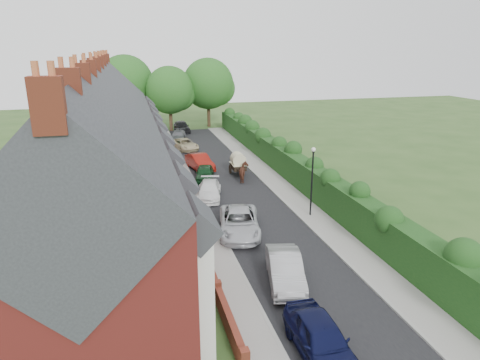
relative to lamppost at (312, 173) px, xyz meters
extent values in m
plane|color=#2D4C1E|center=(-3.40, -4.00, -3.30)|extent=(140.00, 140.00, 0.00)
cube|color=black|center=(-3.90, 7.00, -3.29)|extent=(6.00, 58.00, 0.02)
cube|color=gray|center=(0.20, 7.00, -3.24)|extent=(2.20, 58.00, 0.12)
cube|color=gray|center=(-7.75, 7.00, -3.24)|extent=(1.70, 58.00, 0.12)
cube|color=gray|center=(-0.85, 7.00, -3.23)|extent=(0.18, 58.00, 0.13)
cube|color=gray|center=(-6.95, 7.00, -3.23)|extent=(0.18, 58.00, 0.13)
cube|color=#113714|center=(2.00, 7.00, -2.05)|extent=(1.50, 58.00, 2.50)
cube|color=maroon|center=(-14.40, 6.00, -0.05)|extent=(8.00, 40.00, 6.50)
cube|color=#24262B|center=(-14.40, 6.00, 3.20)|extent=(8.00, 40.20, 8.00)
cube|color=silver|center=(-10.05, -12.10, -0.70)|extent=(0.70, 2.40, 5.20)
cube|color=black|center=(-9.68, -12.10, -1.90)|extent=(0.06, 1.80, 1.60)
cube|color=black|center=(-9.68, -12.10, 0.50)|extent=(0.06, 1.80, 1.60)
cube|color=#24262B|center=(-10.20, -12.10, 2.30)|extent=(1.70, 2.60, 1.70)
cube|color=#3F2D2D|center=(-10.36, -10.00, -2.25)|extent=(0.08, 0.90, 2.10)
cube|color=silver|center=(-10.35, -10.10, 1.10)|extent=(0.12, 1.20, 1.60)
cube|color=silver|center=(-10.05, -7.10, -0.70)|extent=(0.70, 2.40, 5.20)
cube|color=black|center=(-9.68, -7.10, -1.90)|extent=(0.06, 1.80, 1.60)
cube|color=black|center=(-9.68, -7.10, 0.50)|extent=(0.06, 1.80, 1.60)
cube|color=#24262B|center=(-10.20, -7.10, 2.30)|extent=(1.70, 2.60, 1.70)
cube|color=#3F2D2D|center=(-10.36, -5.00, -2.25)|extent=(0.08, 0.90, 2.10)
cube|color=silver|center=(-10.35, -5.10, 1.10)|extent=(0.12, 1.20, 1.60)
cube|color=silver|center=(-10.05, -2.10, -0.70)|extent=(0.70, 2.40, 5.20)
cube|color=black|center=(-9.68, -2.10, -1.90)|extent=(0.06, 1.80, 1.60)
cube|color=black|center=(-9.68, -2.10, 0.50)|extent=(0.06, 1.80, 1.60)
cube|color=#24262B|center=(-10.20, -2.10, 2.30)|extent=(1.70, 2.60, 1.70)
cube|color=#3F2D2D|center=(-10.36, 0.00, -2.25)|extent=(0.08, 0.90, 2.10)
cube|color=silver|center=(-10.35, -0.10, 1.10)|extent=(0.12, 1.20, 1.60)
cube|color=silver|center=(-10.05, 2.90, -0.70)|extent=(0.70, 2.40, 5.20)
cube|color=black|center=(-9.68, 2.90, -1.90)|extent=(0.06, 1.80, 1.60)
cube|color=black|center=(-9.68, 2.90, 0.50)|extent=(0.06, 1.80, 1.60)
cube|color=#24262B|center=(-10.20, 2.90, 2.30)|extent=(1.70, 2.60, 1.70)
cube|color=#3F2D2D|center=(-10.36, 5.00, -2.25)|extent=(0.08, 0.90, 2.10)
cube|color=silver|center=(-10.35, 4.90, 1.10)|extent=(0.12, 1.20, 1.60)
cube|color=silver|center=(-10.05, 7.90, -0.70)|extent=(0.70, 2.40, 5.20)
cube|color=black|center=(-9.68, 7.90, -1.90)|extent=(0.06, 1.80, 1.60)
cube|color=black|center=(-9.68, 7.90, 0.50)|extent=(0.06, 1.80, 1.60)
cube|color=#24262B|center=(-10.20, 7.90, 2.30)|extent=(1.70, 2.60, 1.70)
cube|color=#3F2D2D|center=(-10.36, 10.00, -2.25)|extent=(0.08, 0.90, 2.10)
cube|color=silver|center=(-10.35, 9.90, 1.10)|extent=(0.12, 1.20, 1.60)
cube|color=silver|center=(-10.05, 12.90, -0.70)|extent=(0.70, 2.40, 5.20)
cube|color=black|center=(-9.68, 12.90, -1.90)|extent=(0.06, 1.80, 1.60)
cube|color=black|center=(-9.68, 12.90, 0.50)|extent=(0.06, 1.80, 1.60)
cube|color=#24262B|center=(-10.20, 12.90, 2.30)|extent=(1.70, 2.60, 1.70)
cube|color=#3F2D2D|center=(-10.36, 15.00, -2.25)|extent=(0.08, 0.90, 2.10)
cube|color=silver|center=(-10.35, 14.90, 1.10)|extent=(0.12, 1.20, 1.60)
cube|color=silver|center=(-10.05, 17.90, -0.70)|extent=(0.70, 2.40, 5.20)
cube|color=black|center=(-9.68, 17.90, -1.90)|extent=(0.06, 1.80, 1.60)
cube|color=black|center=(-9.68, 17.90, 0.50)|extent=(0.06, 1.80, 1.60)
cube|color=#24262B|center=(-10.20, 17.90, 2.30)|extent=(1.70, 2.60, 1.70)
cube|color=#3F2D2D|center=(-10.36, 20.00, -2.25)|extent=(0.08, 0.90, 2.10)
cube|color=silver|center=(-10.35, 19.90, 1.10)|extent=(0.12, 1.20, 1.60)
cube|color=silver|center=(-10.05, 22.90, -0.70)|extent=(0.70, 2.40, 5.20)
cube|color=black|center=(-9.68, 22.90, -1.90)|extent=(0.06, 1.80, 1.60)
cube|color=black|center=(-9.68, 22.90, 0.50)|extent=(0.06, 1.80, 1.60)
cube|color=#24262B|center=(-10.20, 22.90, 2.30)|extent=(1.70, 2.60, 1.70)
cube|color=#3F2D2D|center=(-10.36, 25.00, -2.25)|extent=(0.08, 0.90, 2.10)
cube|color=silver|center=(-10.35, 24.90, 1.10)|extent=(0.12, 1.20, 1.60)
cube|color=brown|center=(-14.40, -14.00, 7.00)|extent=(0.90, 0.50, 1.60)
cylinder|color=#A65732|center=(-14.60, -14.00, 7.95)|extent=(0.20, 0.20, 0.50)
cylinder|color=#A65732|center=(-14.20, -14.00, 7.95)|extent=(0.20, 0.20, 0.50)
cube|color=brown|center=(-14.40, -9.00, 7.00)|extent=(0.90, 0.50, 1.60)
cylinder|color=#A65732|center=(-14.60, -9.00, 7.95)|extent=(0.20, 0.20, 0.50)
cylinder|color=#A65732|center=(-14.20, -9.00, 7.95)|extent=(0.20, 0.20, 0.50)
cube|color=brown|center=(-14.40, -4.00, 7.00)|extent=(0.90, 0.50, 1.60)
cylinder|color=#A65732|center=(-14.60, -4.00, 7.95)|extent=(0.20, 0.20, 0.50)
cylinder|color=#A65732|center=(-14.20, -4.00, 7.95)|extent=(0.20, 0.20, 0.50)
cube|color=brown|center=(-14.40, 1.00, 7.00)|extent=(0.90, 0.50, 1.60)
cylinder|color=#A65732|center=(-14.60, 1.00, 7.95)|extent=(0.20, 0.20, 0.50)
cylinder|color=#A65732|center=(-14.20, 1.00, 7.95)|extent=(0.20, 0.20, 0.50)
cube|color=brown|center=(-14.40, 6.00, 7.00)|extent=(0.90, 0.50, 1.60)
cylinder|color=#A65732|center=(-14.60, 6.00, 7.95)|extent=(0.20, 0.20, 0.50)
cylinder|color=#A65732|center=(-14.20, 6.00, 7.95)|extent=(0.20, 0.20, 0.50)
cube|color=brown|center=(-14.40, 11.00, 7.00)|extent=(0.90, 0.50, 1.60)
cylinder|color=#A65732|center=(-14.60, 11.00, 7.95)|extent=(0.20, 0.20, 0.50)
cylinder|color=#A65732|center=(-14.20, 11.00, 7.95)|extent=(0.20, 0.20, 0.50)
cube|color=brown|center=(-14.40, 16.00, 7.00)|extent=(0.90, 0.50, 1.60)
cylinder|color=#A65732|center=(-14.60, 16.00, 7.95)|extent=(0.20, 0.20, 0.50)
cylinder|color=#A65732|center=(-14.20, 16.00, 7.95)|extent=(0.20, 0.20, 0.50)
cube|color=brown|center=(-14.40, 21.00, 7.00)|extent=(0.90, 0.50, 1.60)
cylinder|color=#A65732|center=(-14.60, 21.00, 7.95)|extent=(0.20, 0.20, 0.50)
cylinder|color=#A65732|center=(-14.20, 21.00, 7.95)|extent=(0.20, 0.20, 0.50)
cube|color=brown|center=(-14.40, 26.00, 7.00)|extent=(0.90, 0.50, 1.60)
cylinder|color=#A65732|center=(-14.60, 26.00, 7.95)|extent=(0.20, 0.20, 0.50)
cylinder|color=#A65732|center=(-14.20, 26.00, 7.95)|extent=(0.20, 0.20, 0.50)
cube|color=brown|center=(-8.75, -11.50, -2.85)|extent=(0.30, 4.70, 0.90)
cube|color=brown|center=(-8.75, -6.50, -2.85)|extent=(0.30, 4.70, 0.90)
cube|color=brown|center=(-8.75, -1.50, -2.85)|extent=(0.30, 4.70, 0.90)
cube|color=brown|center=(-8.75, 3.50, -2.85)|extent=(0.30, 4.70, 0.90)
cube|color=brown|center=(-8.75, 8.50, -2.85)|extent=(0.30, 4.70, 0.90)
cube|color=brown|center=(-8.75, 13.50, -2.85)|extent=(0.30, 4.70, 0.90)
cube|color=brown|center=(-8.75, 18.50, -2.85)|extent=(0.30, 4.70, 0.90)
cube|color=brown|center=(-8.75, 23.50, -2.85)|extent=(0.30, 4.70, 0.90)
cube|color=brown|center=(-8.75, -9.00, -2.75)|extent=(0.35, 0.35, 1.10)
cube|color=brown|center=(-8.75, -4.00, -2.75)|extent=(0.35, 0.35, 1.10)
cube|color=brown|center=(-8.75, 1.00, -2.75)|extent=(0.35, 0.35, 1.10)
cube|color=brown|center=(-8.75, 6.00, -2.75)|extent=(0.35, 0.35, 1.10)
cube|color=brown|center=(-8.75, 11.00, -2.75)|extent=(0.35, 0.35, 1.10)
cube|color=brown|center=(-8.75, 16.00, -2.75)|extent=(0.35, 0.35, 1.10)
cube|color=brown|center=(-8.75, 21.00, -2.75)|extent=(0.35, 0.35, 1.10)
cube|color=brown|center=(-8.75, 26.00, -2.75)|extent=(0.35, 0.35, 1.10)
cylinder|color=black|center=(0.00, 0.00, -0.90)|extent=(0.12, 0.12, 4.80)
cylinder|color=black|center=(0.00, 0.00, 1.55)|extent=(0.20, 0.20, 0.10)
sphere|color=silver|center=(0.00, 0.00, 1.70)|extent=(0.32, 0.32, 0.32)
cylinder|color=#332316|center=(-6.40, 36.00, -0.92)|extent=(0.50, 0.50, 4.75)
sphere|color=#1C521B|center=(-6.40, 36.00, 2.59)|extent=(6.80, 6.80, 6.80)
sphere|color=#1C521B|center=(-5.04, 36.30, 1.93)|extent=(4.76, 4.76, 4.76)
cylinder|color=#332316|center=(-0.40, 38.00, -0.67)|extent=(0.50, 0.50, 5.25)
sphere|color=#1C521B|center=(-0.40, 38.00, 3.21)|extent=(7.60, 7.60, 7.60)
sphere|color=#1C521B|center=(1.12, 38.30, 2.48)|extent=(5.32, 5.32, 5.32)
cylinder|color=#332316|center=(-12.40, 39.00, -0.55)|extent=(0.50, 0.50, 5.50)
sphere|color=#1C521B|center=(-12.40, 39.00, 3.52)|extent=(8.00, 8.00, 8.00)
sphere|color=#1C521B|center=(-10.80, 39.30, 2.75)|extent=(5.60, 5.60, 5.60)
imported|color=black|center=(-5.57, -13.80, -2.50)|extent=(1.94, 4.73, 1.60)
imported|color=#99999D|center=(-5.00, -8.20, -2.51)|extent=(2.68, 5.04, 1.58)
imported|color=silver|center=(-5.75, -1.56, -2.52)|extent=(3.69, 6.01, 1.55)
imported|color=white|center=(-6.40, 5.75, -2.64)|extent=(2.81, 4.82, 1.31)
imported|color=#103618|center=(-5.91, 10.64, -2.61)|extent=(2.45, 4.27, 1.37)
imported|color=maroon|center=(-5.74, 14.39, -2.52)|extent=(2.55, 4.95, 1.55)
imported|color=#C0B18A|center=(-6.06, 23.40, -2.65)|extent=(3.28, 5.08, 1.30)
imported|color=#515358|center=(-6.26, 28.61, -2.64)|extent=(2.78, 4.82, 1.31)
imported|color=black|center=(-5.02, 34.60, -2.49)|extent=(2.15, 4.82, 1.61)
imported|color=#562E1F|center=(-2.48, 9.38, -2.44)|extent=(1.36, 2.19, 1.72)
cube|color=black|center=(-2.48, 11.55, -2.45)|extent=(1.20, 2.00, 0.50)
cylinder|color=#C2BD96|center=(-2.48, 11.55, -1.74)|extent=(1.30, 1.25, 1.30)
cube|color=#C2BD96|center=(-2.48, 11.55, -2.19)|extent=(1.32, 2.05, 0.04)
cylinder|color=black|center=(-3.14, 12.16, -2.85)|extent=(0.08, 0.90, 0.90)
cylinder|color=black|center=(-1.83, 12.16, -2.85)|extent=(0.08, 0.90, 0.90)
cylinder|color=black|center=(-2.83, 10.45, -2.40)|extent=(0.06, 1.80, 0.06)
cylinder|color=black|center=(-2.13, 10.45, -2.40)|extent=(0.06, 1.80, 0.06)
camera|label=1|loc=(-12.25, -26.80, 8.57)|focal=32.00mm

